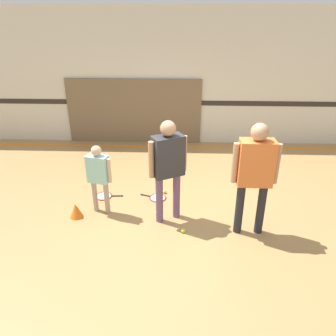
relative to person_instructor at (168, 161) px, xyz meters
The scene contains 13 objects.
ground_plane 1.04m from the person_instructor, 17.59° to the left, with size 16.00×16.00×0.00m, color #A87F4C.
wall_back 3.59m from the person_instructor, 87.28° to the left, with size 16.00×0.07×3.20m.
wall_panel 3.62m from the person_instructor, 105.85° to the left, with size 3.33×0.05×1.60m.
floor_stripe 3.30m from the person_instructor, 86.94° to the left, with size 14.40×0.10×0.01m.
person_instructor is the anchor object (origin of this frame).
person_student_left 1.17m from the person_instructor, behind, with size 0.44×0.26×1.19m.
person_student_right 1.27m from the person_instructor, 13.95° to the right, with size 0.66×0.27×1.73m.
racket_spare_on_floor 1.21m from the person_instructor, 109.56° to the left, with size 0.52×0.39×0.03m.
racket_second_spare 1.69m from the person_instructor, 151.15° to the left, with size 0.52×0.32×0.03m.
tennis_ball_near_instructor 1.09m from the person_instructor, 56.59° to the right, with size 0.07×0.07×0.07m, color #CCE038.
tennis_ball_by_spare_racket 1.29m from the person_instructor, 96.72° to the left, with size 0.07×0.07×0.07m, color #CCE038.
tennis_ball_stray_left 1.01m from the person_instructor, 152.22° to the left, with size 0.07×0.07×0.07m, color #CCE038.
training_cone 1.75m from the person_instructor, behind, with size 0.22×0.22×0.25m.
Camera 1 is at (0.01, -4.52, 3.04)m, focal length 35.00 mm.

